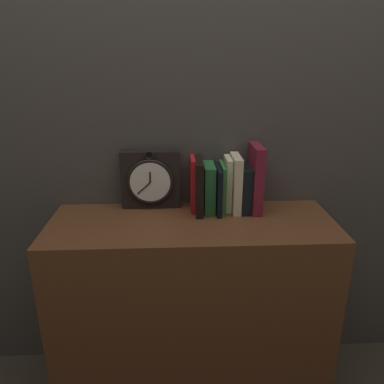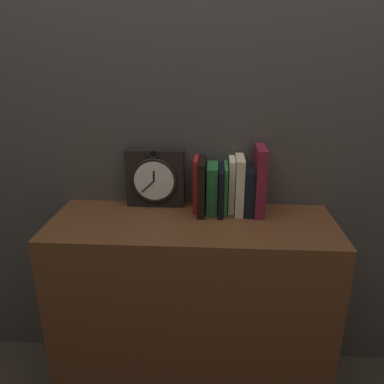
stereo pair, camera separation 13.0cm
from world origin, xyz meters
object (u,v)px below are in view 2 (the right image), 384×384
at_px(book_slot6_cream, 239,185).
at_px(book_slot8_maroon, 259,181).
at_px(book_slot4_green, 225,188).
at_px(book_slot7_black, 248,190).
at_px(book_slot3_black, 221,190).
at_px(book_slot5_cream, 231,185).
at_px(clock, 155,178).
at_px(book_slot2_green, 212,188).
at_px(book_slot1_black, 202,186).
at_px(book_slot0_red, 196,184).

distance_m(book_slot6_cream, book_slot8_maroon, 0.08).
height_order(book_slot4_green, book_slot6_cream, book_slot6_cream).
bearing_deg(book_slot7_black, book_slot3_black, -175.06).
height_order(book_slot5_cream, book_slot8_maroon, book_slot8_maroon).
xyz_separation_m(book_slot4_green, book_slot7_black, (0.09, -0.00, -0.00)).
distance_m(clock, book_slot2_green, 0.23).
bearing_deg(book_slot7_black, book_slot6_cream, 178.91).
xyz_separation_m(book_slot2_green, book_slot3_black, (0.03, -0.01, -0.00)).
bearing_deg(book_slot1_black, book_slot4_green, 6.17).
relative_size(book_slot0_red, book_slot7_black, 1.18).
bearing_deg(book_slot2_green, book_slot4_green, -3.98).
bearing_deg(book_slot4_green, clock, 171.89).
xyz_separation_m(book_slot2_green, book_slot5_cream, (0.07, 0.01, 0.01)).
relative_size(book_slot0_red, book_slot2_green, 1.14).
height_order(book_slot0_red, book_slot3_black, book_slot0_red).
bearing_deg(book_slot1_black, book_slot5_cream, 11.48).
bearing_deg(book_slot7_black, book_slot0_red, 176.27).
bearing_deg(book_slot2_green, book_slot5_cream, 7.51).
bearing_deg(book_slot4_green, book_slot6_cream, -0.41).
bearing_deg(book_slot8_maroon, clock, 173.50).
xyz_separation_m(book_slot0_red, book_slot5_cream, (0.13, 0.00, -0.00)).
relative_size(book_slot1_black, book_slot5_cream, 1.00).
distance_m(book_slot0_red, book_slot4_green, 0.11).
bearing_deg(book_slot3_black, book_slot7_black, 4.94).
bearing_deg(book_slot5_cream, book_slot6_cream, -25.39).
bearing_deg(book_slot7_black, book_slot4_green, 179.31).
xyz_separation_m(book_slot5_cream, book_slot8_maroon, (0.10, -0.02, 0.03)).
xyz_separation_m(book_slot6_cream, book_slot7_black, (0.04, -0.00, -0.02)).
bearing_deg(book_slot5_cream, book_slot8_maroon, -10.78).
height_order(book_slot1_black, book_slot8_maroon, book_slot8_maroon).
bearing_deg(book_slot3_black, book_slot4_green, 30.19).
relative_size(book_slot3_black, book_slot5_cream, 0.86).
distance_m(book_slot0_red, book_slot8_maroon, 0.24).
relative_size(book_slot5_cream, book_slot7_black, 1.17).
height_order(book_slot1_black, book_slot5_cream, same).
relative_size(clock, book_slot2_green, 1.30).
relative_size(book_slot0_red, book_slot1_black, 1.01).
distance_m(clock, book_slot0_red, 0.16).
bearing_deg(book_slot7_black, book_slot1_black, -177.18).
distance_m(book_slot0_red, book_slot5_cream, 0.13).
xyz_separation_m(book_slot4_green, book_slot6_cream, (0.05, -0.00, 0.02)).
xyz_separation_m(book_slot6_cream, book_slot8_maroon, (0.07, -0.01, 0.02)).
relative_size(book_slot0_red, book_slot4_green, 1.12).
distance_m(clock, book_slot3_black, 0.26).
bearing_deg(book_slot8_maroon, book_slot3_black, -178.51).
relative_size(book_slot4_green, book_slot8_maroon, 0.72).
bearing_deg(book_slot3_black, clock, 169.17).
distance_m(clock, book_slot8_maroon, 0.40).
height_order(book_slot2_green, book_slot4_green, book_slot4_green).
height_order(book_slot3_black, book_slot8_maroon, book_slot8_maroon).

